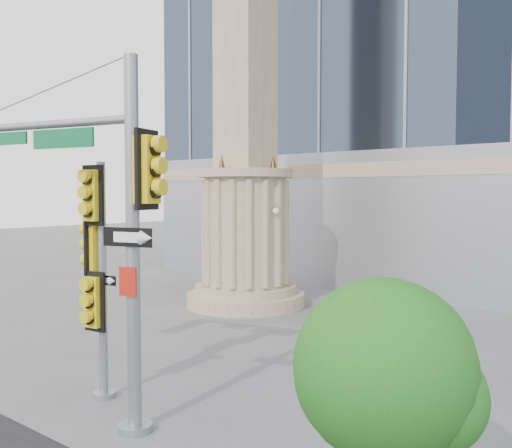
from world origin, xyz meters
The scene contains 5 objects.
ground centered at (0.00, 0.00, 0.00)m, with size 120.00×120.00×0.00m, color #545456.
monument centered at (-6.00, 9.00, 5.52)m, with size 4.40×4.40×16.60m.
main_signal_pole centered at (-1.36, -1.19, 4.08)m, with size 5.02×1.66×6.58m.
secondary_signal_pole centered at (-2.07, -0.34, 2.84)m, with size 0.87×0.64×4.84m.
street_tree centered at (4.86, -1.41, 2.15)m, with size 2.09×2.04×3.26m.
Camera 1 is at (7.67, -7.20, 4.19)m, focal length 40.00 mm.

